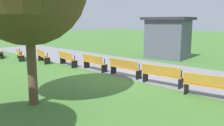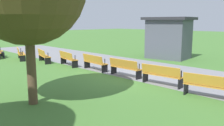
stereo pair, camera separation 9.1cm
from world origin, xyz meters
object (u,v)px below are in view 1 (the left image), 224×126
bench_2 (43,56)px  bench_3 (67,58)px  kiosk (168,37)px  bench_6 (162,75)px  bench_1 (19,53)px  bench_5 (125,67)px  bench_7 (210,86)px  bench_4 (94,62)px

bench_2 → bench_3: same height
kiosk → bench_6: bearing=-68.1°
bench_1 → bench_5: bearing=29.2°
bench_7 → kiosk: size_ratio=0.51×
bench_1 → kiosk: size_ratio=0.51×
bench_6 → kiosk: (-4.28, 7.01, 1.10)m
bench_2 → bench_4: same height
bench_3 → bench_4: (2.26, 0.29, 0.00)m
bench_5 → bench_7: same height
bench_1 → bench_3: 4.55m
bench_5 → kiosk: kiosk is taller
bench_1 → bench_2: 2.28m
bench_4 → bench_5: same height
bench_1 → bench_3: size_ratio=1.00×
bench_1 → bench_4: same height
bench_5 → bench_6: same height
bench_6 → bench_1: bearing=-177.6°
bench_1 → kiosk: bearing=70.1°
bench_7 → kiosk: (-6.53, 7.30, 1.10)m
bench_4 → bench_7: same height
bench_2 → bench_6: 9.07m
bench_4 → kiosk: 7.10m
bench_3 → bench_6: size_ratio=1.01×
bench_6 → kiosk: 8.29m
bench_6 → bench_5: bearing=172.7°
bench_3 → bench_5: 4.55m
bench_3 → bench_6: (6.81, 0.29, 0.00)m
bench_1 → bench_3: bearing=34.1°
bench_1 → bench_7: same height
bench_5 → kiosk: bearing=106.1°
bench_1 → bench_2: size_ratio=1.00×
bench_5 → bench_6: size_ratio=0.98×
bench_2 → kiosk: kiosk is taller
bench_2 → bench_4: (4.48, 0.77, 0.00)m
bench_2 → bench_4: size_ratio=1.01×
bench_5 → bench_6: 2.28m
bench_6 → bench_7: size_ratio=0.99×
bench_3 → bench_7: 9.07m
bench_1 → bench_5: size_ratio=1.03×
bench_1 → bench_4: (6.66, 1.43, 0.00)m
bench_4 → bench_5: (2.28, 0.10, 0.00)m
bench_1 → bench_5: 9.07m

